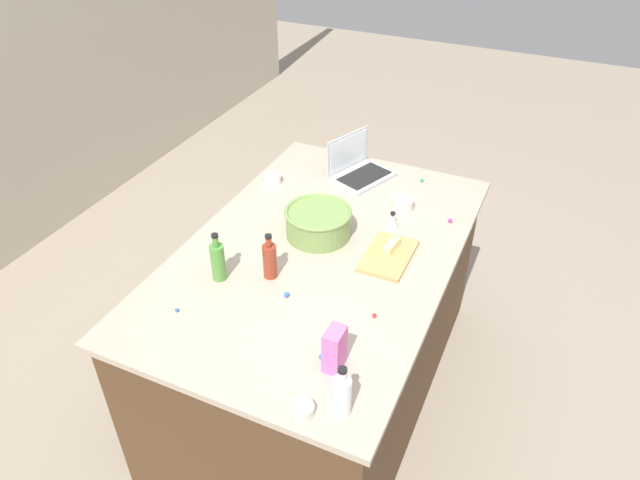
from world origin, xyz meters
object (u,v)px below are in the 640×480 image
mixing_bowl_large (318,222)px  ramekin_wide (273,179)px  ramekin_medium (303,409)px  kitchen_timer (392,220)px  candy_bag (335,349)px  butter_stick_left (392,246)px  cutting_board (388,256)px  laptop (358,168)px  bottle_olive (218,261)px  ramekin_small (403,203)px  bottle_vinegar (342,395)px  bottle_soy (270,260)px

mixing_bowl_large → ramekin_wide: (0.33, 0.42, -0.05)m
mixing_bowl_large → ramekin_medium: size_ratio=4.22×
kitchen_timer → candy_bag: size_ratio=0.45×
candy_bag → ramekin_medium: bearing=176.9°
butter_stick_left → cutting_board: bearing=180.0°
laptop → candy_bag: 1.35m
mixing_bowl_large → ramekin_medium: bearing=-158.2°
ramekin_medium → bottle_olive: bearing=52.5°
bottle_olive → cutting_board: (0.42, -0.59, -0.08)m
ramekin_wide → laptop: bearing=-57.0°
mixing_bowl_large → kitchen_timer: size_ratio=3.99×
ramekin_medium → candy_bag: bearing=-3.1°
mixing_bowl_large → bottle_olive: 0.52m
ramekin_small → ramekin_medium: size_ratio=1.45×
mixing_bowl_large → bottle_vinegar: bearing=-151.1°
laptop → ramekin_small: laptop is taller
ramekin_medium → kitchen_timer: (1.13, 0.08, 0.02)m
bottle_soy → candy_bag: bearing=-128.3°
ramekin_small → kitchen_timer: bearing=-178.7°
butter_stick_left → ramekin_medium: (-0.94, -0.02, -0.02)m
butter_stick_left → candy_bag: size_ratio=0.65×
bottle_vinegar → kitchen_timer: bearing=10.2°
cutting_board → ramekin_medium: bearing=-178.7°
kitchen_timer → ramekin_wide: bearing=79.7°
mixing_bowl_large → cutting_board: size_ratio=1.00×
bottle_soy → candy_bag: size_ratio=1.23×
ramekin_small → candy_bag: 1.09m
bottle_soy → bottle_olive: (-0.10, 0.19, 0.01)m
bottle_vinegar → ramekin_small: (1.25, 0.20, -0.05)m
ramekin_medium → laptop: bearing=15.1°
cutting_board → butter_stick_left: 0.05m
bottle_vinegar → candy_bag: bottle_vinegar is taller
bottle_soy → butter_stick_left: bearing=-48.2°
laptop → mixing_bowl_large: laptop is taller
laptop → bottle_olive: bottle_olive is taller
ramekin_medium → kitchen_timer: 1.13m
ramekin_small → mixing_bowl_large: bearing=143.3°
cutting_board → ramekin_small: size_ratio=2.91×
ramekin_wide → cutting_board: bearing=-115.3°
bottle_vinegar → ramekin_medium: size_ratio=2.80×
bottle_soy → candy_bag: (-0.35, -0.44, 0.00)m
bottle_olive → bottle_vinegar: (-0.41, -0.72, -0.01)m
butter_stick_left → candy_bag: candy_bag is taller
cutting_board → bottle_soy: bearing=128.5°
cutting_board → bottle_vinegar: bearing=-171.2°
mixing_bowl_large → bottle_vinegar: bottle_vinegar is taller
mixing_bowl_large → ramekin_small: (0.38, -0.28, -0.04)m
laptop → ramekin_medium: (-1.51, -0.41, -0.03)m
butter_stick_left → bottle_olive: bearing=128.1°
kitchen_timer → bottle_olive: bearing=141.2°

